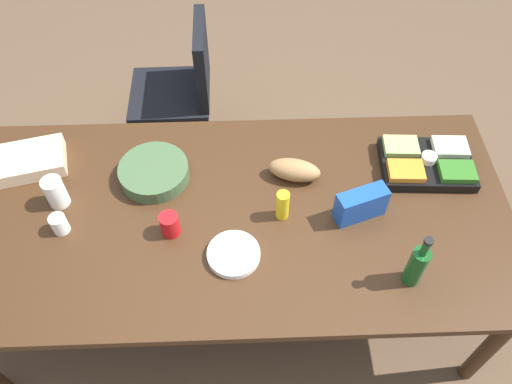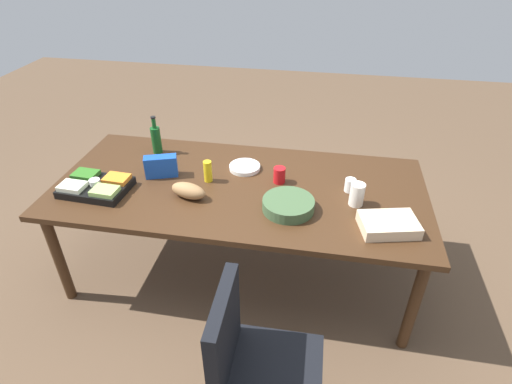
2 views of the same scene
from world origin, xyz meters
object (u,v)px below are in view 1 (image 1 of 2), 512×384
at_px(office_chair, 180,106).
at_px(wine_bottle, 417,265).
at_px(paper_plate_stack, 234,254).
at_px(salad_bowl, 154,172).
at_px(sheet_cake, 30,161).
at_px(mayo_jar, 56,192).
at_px(mustard_bottle, 283,205).
at_px(bread_loaf, 294,170).
at_px(chip_bag_blue, 361,204).
at_px(paper_cup, 59,224).
at_px(red_solo_cup, 170,225).
at_px(veggie_tray, 427,163).
at_px(conference_table, 232,221).

xyz_separation_m(office_chair, wine_bottle, (1.05, -1.48, 0.51)).
relative_size(office_chair, paper_plate_stack, 4.30).
height_order(office_chair, salad_bowl, office_chair).
height_order(sheet_cake, mayo_jar, mayo_jar).
bearing_deg(mustard_bottle, salad_bowl, 157.62).
distance_m(mustard_bottle, bread_loaf, 0.23).
relative_size(salad_bowl, chip_bag_blue, 1.45).
relative_size(paper_plate_stack, bread_loaf, 0.92).
bearing_deg(paper_plate_stack, paper_cup, 167.99).
height_order(sheet_cake, red_solo_cup, red_solo_cup).
height_order(veggie_tray, bread_loaf, bread_loaf).
bearing_deg(salad_bowl, sheet_cake, 171.13).
bearing_deg(bread_loaf, chip_bag_blue, -39.94).
relative_size(conference_table, wine_bottle, 8.45).
height_order(mayo_jar, wine_bottle, wine_bottle).
distance_m(wine_bottle, red_solo_cup, 1.01).
bearing_deg(conference_table, mustard_bottle, -5.02).
bearing_deg(conference_table, office_chair, 106.62).
bearing_deg(conference_table, mayo_jar, 173.58).
bearing_deg(veggie_tray, paper_plate_stack, -153.65).
distance_m(paper_plate_stack, bread_loaf, 0.50).
distance_m(veggie_tray, red_solo_cup, 1.21).
height_order(mayo_jar, salad_bowl, mayo_jar).
bearing_deg(veggie_tray, chip_bag_blue, -144.22).
bearing_deg(sheet_cake, office_chair, 53.60).
bearing_deg(paper_cup, mustard_bottle, 2.59).
relative_size(conference_table, red_solo_cup, 22.49).
xyz_separation_m(red_solo_cup, chip_bag_blue, (0.81, 0.06, 0.02)).
bearing_deg(red_solo_cup, veggie_tray, 15.21).
xyz_separation_m(chip_bag_blue, paper_cup, (-1.28, -0.03, -0.03)).
bearing_deg(bread_loaf, office_chair, 123.82).
height_order(paper_plate_stack, mustard_bottle, mustard_bottle).
bearing_deg(bread_loaf, red_solo_cup, -152.65).
xyz_separation_m(mustard_bottle, chip_bag_blue, (0.34, -0.01, -0.00)).
bearing_deg(chip_bag_blue, paper_plate_stack, -160.78).
xyz_separation_m(sheet_cake, chip_bag_blue, (1.50, -0.34, 0.04)).
distance_m(mustard_bottle, chip_bag_blue, 0.34).
xyz_separation_m(wine_bottle, salad_bowl, (-1.07, 0.57, -0.08)).
bearing_deg(mustard_bottle, wine_bottle, -33.86).
bearing_deg(wine_bottle, chip_bag_blue, 116.07).
height_order(conference_table, mustard_bottle, mustard_bottle).
bearing_deg(wine_bottle, sheet_cake, 158.29).
bearing_deg(office_chair, mayo_jar, -112.29).
height_order(paper_plate_stack, wine_bottle, wine_bottle).
xyz_separation_m(red_solo_cup, paper_cup, (-0.47, 0.03, -0.01)).
xyz_separation_m(office_chair, red_solo_cup, (0.08, -1.22, 0.45)).
bearing_deg(mustard_bottle, veggie_tray, 19.79).
relative_size(office_chair, chip_bag_blue, 4.30).
bearing_deg(paper_plate_stack, mustard_bottle, 43.11).
relative_size(mustard_bottle, paper_cup, 1.67).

